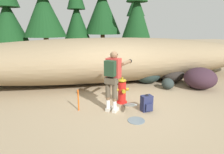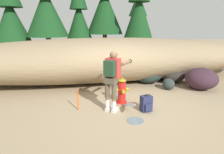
{
  "view_description": "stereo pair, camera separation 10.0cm",
  "coord_description": "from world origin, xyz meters",
  "px_view_note": "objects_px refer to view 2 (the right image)",
  "views": [
    {
      "loc": [
        -1.66,
        -4.86,
        2.23
      ],
      "look_at": [
        -0.27,
        0.69,
        0.75
      ],
      "focal_mm": 30.7,
      "sensor_mm": 36.0,
      "label": 1
    },
    {
      "loc": [
        -1.57,
        -4.88,
        2.23
      ],
      "look_at": [
        -0.27,
        0.69,
        0.75
      ],
      "focal_mm": 30.7,
      "sensor_mm": 36.0,
      "label": 2
    }
  ],
  "objects_px": {
    "boulder_mid": "(148,74)",
    "survey_stake": "(78,100)",
    "spare_backpack": "(146,104)",
    "boulder_large": "(174,74)",
    "utility_worker": "(113,74)",
    "boulder_small": "(201,79)",
    "boulder_outlier": "(169,84)",
    "fire_hydrant": "(122,91)"
  },
  "relations": [
    {
      "from": "utility_worker",
      "to": "boulder_small",
      "type": "distance_m",
      "value": 3.86
    },
    {
      "from": "utility_worker",
      "to": "boulder_large",
      "type": "bearing_deg",
      "value": -15.11
    },
    {
      "from": "spare_backpack",
      "to": "boulder_large",
      "type": "height_order",
      "value": "boulder_large"
    },
    {
      "from": "utility_worker",
      "to": "spare_backpack",
      "type": "bearing_deg",
      "value": -66.76
    },
    {
      "from": "boulder_large",
      "to": "boulder_outlier",
      "type": "bearing_deg",
      "value": -129.92
    },
    {
      "from": "fire_hydrant",
      "to": "spare_backpack",
      "type": "height_order",
      "value": "fire_hydrant"
    },
    {
      "from": "boulder_mid",
      "to": "survey_stake",
      "type": "distance_m",
      "value": 3.66
    },
    {
      "from": "boulder_large",
      "to": "boulder_small",
      "type": "relative_size",
      "value": 1.01
    },
    {
      "from": "utility_worker",
      "to": "fire_hydrant",
      "type": "bearing_deg",
      "value": -0.24
    },
    {
      "from": "fire_hydrant",
      "to": "boulder_mid",
      "type": "relative_size",
      "value": 0.72
    },
    {
      "from": "boulder_large",
      "to": "boulder_small",
      "type": "bearing_deg",
      "value": -64.51
    },
    {
      "from": "fire_hydrant",
      "to": "boulder_large",
      "type": "distance_m",
      "value": 3.23
    },
    {
      "from": "boulder_large",
      "to": "boulder_mid",
      "type": "xyz_separation_m",
      "value": [
        -1.09,
        0.17,
        0.04
      ]
    },
    {
      "from": "boulder_mid",
      "to": "boulder_outlier",
      "type": "xyz_separation_m",
      "value": [
        0.4,
        -0.99,
        -0.17
      ]
    },
    {
      "from": "boulder_large",
      "to": "survey_stake",
      "type": "xyz_separation_m",
      "value": [
        -4.07,
        -1.95,
        -0.04
      ]
    },
    {
      "from": "boulder_mid",
      "to": "survey_stake",
      "type": "xyz_separation_m",
      "value": [
        -2.98,
        -2.12,
        -0.08
      ]
    },
    {
      "from": "boulder_large",
      "to": "utility_worker",
      "type": "bearing_deg",
      "value": -145.41
    },
    {
      "from": "boulder_large",
      "to": "boulder_small",
      "type": "distance_m",
      "value": 1.17
    },
    {
      "from": "spare_backpack",
      "to": "boulder_outlier",
      "type": "height_order",
      "value": "spare_backpack"
    },
    {
      "from": "spare_backpack",
      "to": "boulder_outlier",
      "type": "bearing_deg",
      "value": 126.98
    },
    {
      "from": "boulder_small",
      "to": "boulder_outlier",
      "type": "relative_size",
      "value": 2.38
    },
    {
      "from": "utility_worker",
      "to": "survey_stake",
      "type": "xyz_separation_m",
      "value": [
        -0.93,
        0.21,
        -0.74
      ]
    },
    {
      "from": "boulder_small",
      "to": "survey_stake",
      "type": "distance_m",
      "value": 4.66
    },
    {
      "from": "utility_worker",
      "to": "boulder_mid",
      "type": "bearing_deg",
      "value": -1.07
    },
    {
      "from": "utility_worker",
      "to": "survey_stake",
      "type": "height_order",
      "value": "utility_worker"
    },
    {
      "from": "utility_worker",
      "to": "survey_stake",
      "type": "distance_m",
      "value": 1.21
    },
    {
      "from": "boulder_mid",
      "to": "boulder_small",
      "type": "distance_m",
      "value": 2.01
    },
    {
      "from": "boulder_small",
      "to": "survey_stake",
      "type": "height_order",
      "value": "boulder_small"
    },
    {
      "from": "utility_worker",
      "to": "boulder_outlier",
      "type": "distance_m",
      "value": 2.91
    },
    {
      "from": "utility_worker",
      "to": "boulder_outlier",
      "type": "xyz_separation_m",
      "value": [
        2.45,
        1.34,
        -0.83
      ]
    },
    {
      "from": "boulder_mid",
      "to": "boulder_outlier",
      "type": "relative_size",
      "value": 2.25
    },
    {
      "from": "spare_backpack",
      "to": "survey_stake",
      "type": "relative_size",
      "value": 0.78
    },
    {
      "from": "boulder_mid",
      "to": "survey_stake",
      "type": "bearing_deg",
      "value": -144.64
    },
    {
      "from": "spare_backpack",
      "to": "survey_stake",
      "type": "distance_m",
      "value": 1.88
    },
    {
      "from": "spare_backpack",
      "to": "boulder_small",
      "type": "xyz_separation_m",
      "value": [
        2.76,
        1.38,
        0.18
      ]
    },
    {
      "from": "spare_backpack",
      "to": "boulder_mid",
      "type": "relative_size",
      "value": 0.42
    },
    {
      "from": "survey_stake",
      "to": "boulder_outlier",
      "type": "bearing_deg",
      "value": 18.41
    },
    {
      "from": "boulder_large",
      "to": "boulder_mid",
      "type": "relative_size",
      "value": 1.07
    },
    {
      "from": "boulder_mid",
      "to": "boulder_outlier",
      "type": "bearing_deg",
      "value": -68.3
    },
    {
      "from": "fire_hydrant",
      "to": "spare_backpack",
      "type": "bearing_deg",
      "value": -56.58
    },
    {
      "from": "boulder_small",
      "to": "boulder_mid",
      "type": "bearing_deg",
      "value": 142.41
    },
    {
      "from": "survey_stake",
      "to": "boulder_large",
      "type": "bearing_deg",
      "value": 25.61
    }
  ]
}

